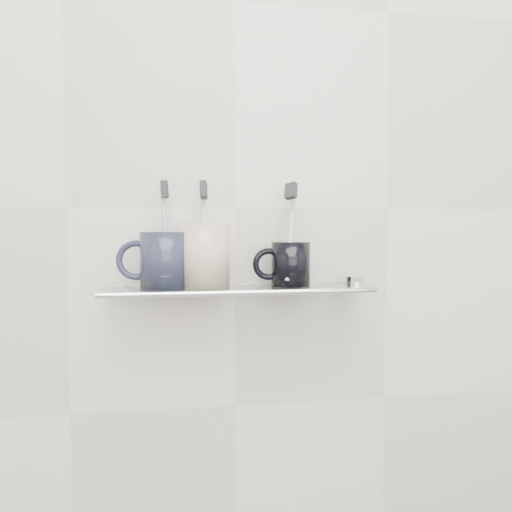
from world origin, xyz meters
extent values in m
plane|color=beige|center=(0.00, 1.10, 1.25)|extent=(2.50, 0.00, 2.50)
cube|color=silver|center=(0.00, 1.04, 1.10)|extent=(0.50, 0.12, 0.01)
cylinder|color=silver|center=(0.00, 0.98, 1.10)|extent=(0.50, 0.01, 0.01)
cylinder|color=silver|center=(-0.21, 1.09, 1.09)|extent=(0.02, 0.03, 0.02)
cylinder|color=silver|center=(0.21, 1.09, 1.09)|extent=(0.02, 0.03, 0.02)
cylinder|color=black|center=(-0.13, 1.04, 1.15)|extent=(0.10, 0.10, 0.10)
torus|color=black|center=(-0.19, 1.04, 1.15)|extent=(0.07, 0.01, 0.07)
cylinder|color=#B2B3B7|center=(-0.13, 1.04, 1.20)|extent=(0.02, 0.03, 0.19)
cube|color=#252729|center=(-0.13, 1.04, 1.28)|extent=(0.02, 0.03, 0.03)
cylinder|color=beige|center=(-0.06, 1.04, 1.16)|extent=(0.11, 0.11, 0.12)
torus|color=beige|center=(-0.12, 1.04, 1.16)|extent=(0.08, 0.01, 0.08)
cylinder|color=silver|center=(-0.06, 1.04, 1.20)|extent=(0.01, 0.06, 0.19)
cube|color=#252729|center=(-0.06, 1.04, 1.28)|extent=(0.02, 0.03, 0.03)
cylinder|color=black|center=(0.10, 1.04, 1.14)|extent=(0.08, 0.08, 0.08)
torus|color=black|center=(0.06, 1.04, 1.14)|extent=(0.06, 0.01, 0.06)
cylinder|color=silver|center=(0.10, 1.04, 1.20)|extent=(0.04, 0.08, 0.18)
cube|color=#252729|center=(0.10, 1.04, 1.28)|extent=(0.03, 0.03, 0.04)
cylinder|color=silver|center=(0.23, 1.04, 1.11)|extent=(0.04, 0.04, 0.02)
camera|label=1|loc=(-0.11, 0.11, 1.21)|focal=35.00mm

